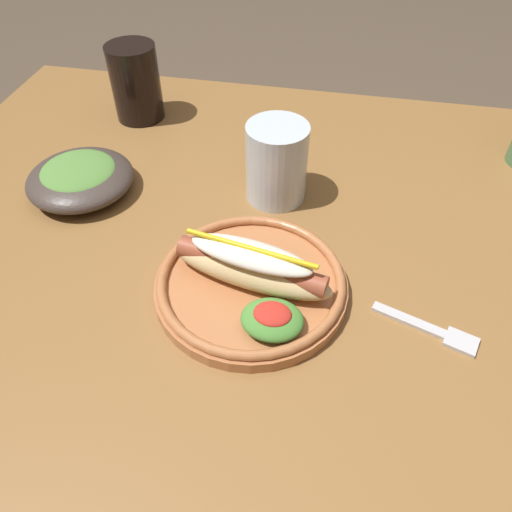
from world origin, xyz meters
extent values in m
plane|color=brown|center=(0.00, 0.00, 0.00)|extent=(8.00, 8.00, 0.00)
cube|color=olive|center=(0.00, 0.00, 0.72)|extent=(1.19, 0.93, 0.04)
cylinder|color=olive|center=(-0.51, 0.37, 0.35)|extent=(0.06, 0.06, 0.70)
cylinder|color=#B77042|center=(-0.05, -0.06, 0.75)|extent=(0.23, 0.23, 0.02)
torus|color=#B77042|center=(-0.05, -0.06, 0.76)|extent=(0.22, 0.22, 0.01)
ellipsoid|color=#E0C184|center=(-0.05, -0.06, 0.78)|extent=(0.20, 0.08, 0.04)
cylinder|color=#9E4C33|center=(-0.05, -0.06, 0.78)|extent=(0.18, 0.06, 0.03)
ellipsoid|color=silver|center=(-0.05, -0.06, 0.80)|extent=(0.15, 0.07, 0.02)
cylinder|color=yellow|center=(-0.05, -0.06, 0.81)|extent=(0.16, 0.04, 0.01)
ellipsoid|color=#4C8C38|center=(-0.01, -0.12, 0.77)|extent=(0.07, 0.06, 0.02)
ellipsoid|color=red|center=(-0.01, -0.12, 0.78)|extent=(0.04, 0.03, 0.01)
cube|color=silver|center=(0.14, -0.07, 0.74)|extent=(0.08, 0.04, 0.00)
cube|color=silver|center=(0.20, -0.09, 0.74)|extent=(0.04, 0.04, 0.00)
cylinder|color=black|center=(-0.32, 0.31, 0.80)|extent=(0.08, 0.08, 0.13)
cylinder|color=silver|center=(-0.05, 0.13, 0.80)|extent=(0.09, 0.09, 0.11)
ellipsoid|color=#423833|center=(-0.33, 0.08, 0.76)|extent=(0.15, 0.15, 0.04)
ellipsoid|color=#56893D|center=(-0.33, 0.08, 0.78)|extent=(0.11, 0.11, 0.02)
camera|label=1|loc=(0.04, -0.44, 1.20)|focal=34.95mm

